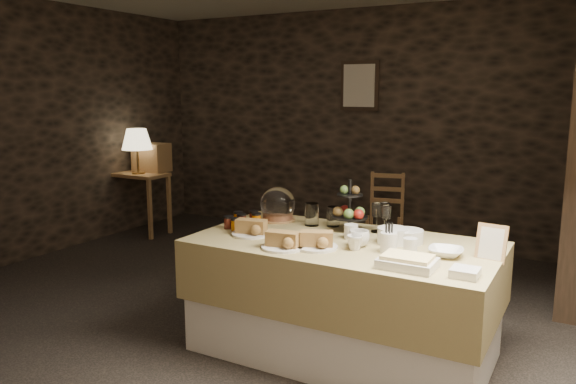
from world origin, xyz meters
The scene contains 27 objects.
ground_plane centered at (0.00, 0.00, 0.00)m, with size 5.50×5.00×0.01m, color black.
room_shell centered at (0.00, 0.00, 1.56)m, with size 5.52×5.02×2.60m.
buffet_table centered at (0.89, -0.32, 0.44)m, with size 1.91×1.01×0.76m.
console_table centered at (-2.50, 1.38, 0.60)m, with size 0.68×0.39×0.73m.
table_lamp centered at (-2.45, 1.33, 1.13)m, with size 0.35×0.35×0.53m.
wine_rack centered at (-2.45, 1.56, 0.90)m, with size 0.42×0.26×0.34m, color #915D38.
chair centered at (0.32, 2.17, 0.36)m, with size 0.46×0.44×0.64m.
framed_picture centered at (-0.15, 2.47, 1.75)m, with size 0.45×0.04×0.55m.
plate_stack_a centered at (1.17, -0.21, 0.81)m, with size 0.19×0.19×0.10m, color silver.
plate_stack_b centered at (1.25, -0.16, 0.80)m, with size 0.20×0.20×0.09m, color silver.
cutlery_holder centered at (1.22, -0.41, 0.82)m, with size 0.10×0.10×0.12m, color silver.
cup_a centered at (1.02, -0.38, 0.81)m, with size 0.13×0.13×0.10m, color silver.
cup_b centered at (1.02, -0.46, 0.80)m, with size 0.10×0.10×0.09m, color silver.
mug_c centered at (0.90, -0.24, 0.80)m, with size 0.09×0.09×0.10m, color silver.
mug_d centered at (1.33, -0.37, 0.80)m, with size 0.08×0.08×0.09m, color silver.
bowl centered at (1.54, -0.33, 0.78)m, with size 0.20×0.20×0.05m, color silver.
cake_dome centered at (0.23, -0.02, 0.86)m, with size 0.26×0.26×0.26m.
fruit_stand centered at (0.81, -0.05, 0.89)m, with size 0.25×0.25×0.35m.
bread_platter_left centered at (0.29, -0.47, 0.80)m, with size 0.26×0.26×0.11m.
bread_platter_center centered at (0.63, -0.65, 0.80)m, with size 0.26×0.26×0.11m.
bread_platter_right centered at (0.81, -0.54, 0.80)m, with size 0.26×0.26×0.11m.
jam_jars centered at (0.10, -0.29, 0.79)m, with size 0.20×0.32×0.07m.
tart_dish centered at (1.40, -0.64, 0.79)m, with size 0.30×0.22×0.07m.
square_dish centered at (1.71, -0.65, 0.78)m, with size 0.14×0.14×0.04m, color silver.
menu_frame centered at (1.77, -0.25, 0.85)m, with size 0.17×0.02×0.22m, color #915D38.
storage_jar_a centered at (0.52, -0.04, 0.84)m, with size 0.10×0.10×0.16m, color white.
storage_jar_b centered at (0.66, 0.02, 0.83)m, with size 0.09×0.09×0.14m, color white.
Camera 1 is at (2.26, -3.51, 1.71)m, focal length 35.00 mm.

